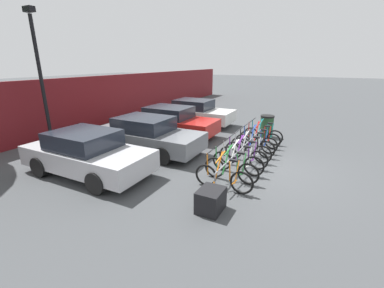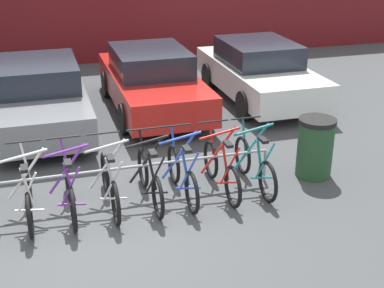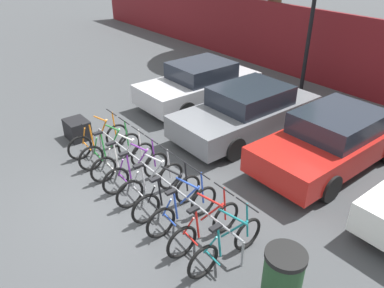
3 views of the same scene
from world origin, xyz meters
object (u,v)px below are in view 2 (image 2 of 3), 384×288
(bicycle_purple, at_px, (70,190))
(bicycle_black, at_px, (150,179))
(bicycle_red, at_px, (221,170))
(bicycle_white, at_px, (29,195))
(trash_bin, at_px, (315,147))
(bike_rack, at_px, (104,173))
(car_white, at_px, (259,71))
(bicycle_teal, at_px, (255,165))
(car_grey, at_px, (40,95))
(car_red, at_px, (152,80))
(bicycle_silver, at_px, (110,184))
(bicycle_blue, at_px, (182,175))

(bicycle_purple, bearing_deg, bicycle_black, -1.77)
(bicycle_purple, distance_m, bicycle_red, 2.38)
(bicycle_purple, height_order, bicycle_red, same)
(bicycle_white, height_order, trash_bin, bicycle_white)
(bicycle_black, bearing_deg, bicycle_purple, -178.17)
(bike_rack, xyz_separation_m, car_white, (4.31, 4.12, 0.19))
(bicycle_purple, xyz_separation_m, bicycle_black, (1.22, 0.00, 0.00))
(bicycle_purple, distance_m, bicycle_teal, 2.96)
(car_grey, bearing_deg, bicycle_purple, -86.12)
(bike_rack, distance_m, bicycle_teal, 2.43)
(trash_bin, bearing_deg, car_red, 114.34)
(bicycle_black, relative_size, car_grey, 0.39)
(car_grey, bearing_deg, bicycle_silver, -77.35)
(bicycle_black, relative_size, bicycle_red, 1.00)
(bicycle_black, bearing_deg, car_white, 51.43)
(bicycle_red, distance_m, trash_bin, 1.72)
(bicycle_red, bearing_deg, car_grey, 127.07)
(car_white, bearing_deg, bicycle_red, -120.01)
(bicycle_red, distance_m, bicycle_teal, 0.58)
(bicycle_purple, bearing_deg, trash_bin, -0.61)
(bicycle_black, bearing_deg, car_red, 78.64)
(bicycle_white, bearing_deg, bike_rack, 5.73)
(car_white, bearing_deg, bicycle_silver, -134.88)
(bicycle_white, bearing_deg, bicycle_blue, -1.77)
(car_white, bearing_deg, bicycle_teal, -113.87)
(bicycle_red, height_order, car_white, car_white)
(bicycle_white, xyz_separation_m, bicycle_red, (2.97, 0.00, 0.00))
(bicycle_white, height_order, bicycle_purple, same)
(bike_rack, relative_size, bicycle_blue, 3.15)
(bicycle_purple, relative_size, car_white, 0.40)
(bicycle_teal, height_order, car_white, car_white)
(bicycle_purple, bearing_deg, bicycle_teal, -1.77)
(bicycle_blue, xyz_separation_m, car_red, (0.47, 4.24, 0.31))
(car_red, xyz_separation_m, car_white, (2.64, 0.03, -0.00))
(bicycle_blue, height_order, car_white, car_white)
(bicycle_silver, distance_m, car_red, 4.55)
(bicycle_white, distance_m, bicycle_purple, 0.59)
(car_grey, xyz_separation_m, car_white, (5.11, 0.46, -0.00))
(car_grey, bearing_deg, trash_bin, -40.63)
(bicycle_red, height_order, car_red, car_red)
(bicycle_purple, relative_size, car_red, 0.39)
(bicycle_red, distance_m, car_red, 4.26)
(bicycle_blue, bearing_deg, bicycle_purple, -176.85)
(car_red, bearing_deg, bicycle_teal, -79.97)
(bike_rack, xyz_separation_m, car_grey, (-0.80, 3.67, 0.19))
(car_white, bearing_deg, trash_bin, -100.26)
(bicycle_teal, bearing_deg, bicycle_red, -178.51)
(bicycle_white, relative_size, bicycle_red, 1.00)
(bicycle_purple, bearing_deg, bike_rack, 13.54)
(bicycle_white, height_order, bicycle_blue, same)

